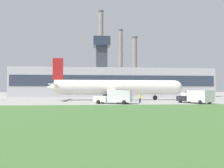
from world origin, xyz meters
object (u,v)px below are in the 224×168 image
Objects in this scene: pushback_tug at (190,96)px; baggage_truck at (116,97)px; airplane at (115,88)px; ground_crew_person at (140,98)px; fuel_truck at (197,97)px.

baggage_truck is (-18.03, -10.95, 0.14)m from pushback_tug.
airplane is 18.66× the size of ground_crew_person.
pushback_tug is 2.05× the size of ground_crew_person.
airplane reaches higher than pushback_tug.
fuel_truck is 9.73m from ground_crew_person.
pushback_tug is at bearing -7.56° from airplane.
fuel_truck is at bearing -109.45° from pushback_tug.
baggage_truck is at bearing -148.72° from pushback_tug.
ground_crew_person is (-9.36, 2.65, -0.27)m from fuel_truck.
pushback_tug is at bearing 31.28° from baggage_truck.
airplane reaches higher than ground_crew_person.
pushback_tug reaches higher than ground_crew_person.
pushback_tug is 12.15m from fuel_truck.
fuel_truck is (-4.04, -11.46, 0.14)m from pushback_tug.
airplane is 4.65× the size of baggage_truck.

